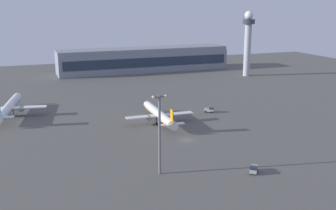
{
  "coord_description": "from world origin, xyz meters",
  "views": [
    {
      "loc": [
        -54.57,
        -125.59,
        47.49
      ],
      "look_at": [
        6.24,
        35.13,
        4.0
      ],
      "focal_mm": 43.39,
      "sensor_mm": 36.0,
      "label": 1
    }
  ],
  "objects_px": {
    "control_tower": "(248,39)",
    "airplane_taxiway_distant": "(160,115)",
    "apron_light_east": "(160,129)",
    "cargo_loader": "(254,169)",
    "maintenance_van": "(209,110)",
    "airplane_far_stand": "(9,107)"
  },
  "relations": [
    {
      "from": "control_tower",
      "to": "airplane_taxiway_distant",
      "type": "distance_m",
      "value": 124.76
    },
    {
      "from": "apron_light_east",
      "to": "control_tower",
      "type": "bearing_deg",
      "value": 50.42
    },
    {
      "from": "control_tower",
      "to": "apron_light_east",
      "type": "height_order",
      "value": "control_tower"
    },
    {
      "from": "control_tower",
      "to": "cargo_loader",
      "type": "bearing_deg",
      "value": -120.57
    },
    {
      "from": "apron_light_east",
      "to": "maintenance_van",
      "type": "bearing_deg",
      "value": 51.99
    },
    {
      "from": "airplane_far_stand",
      "to": "control_tower",
      "type": "bearing_deg",
      "value": 29.87
    },
    {
      "from": "control_tower",
      "to": "airplane_far_stand",
      "type": "distance_m",
      "value": 157.75
    },
    {
      "from": "maintenance_van",
      "to": "apron_light_east",
      "type": "relative_size",
      "value": 0.19
    },
    {
      "from": "control_tower",
      "to": "cargo_loader",
      "type": "xyz_separation_m",
      "value": [
        -82.32,
        -139.35,
        -23.16
      ]
    },
    {
      "from": "maintenance_van",
      "to": "airplane_far_stand",
      "type": "bearing_deg",
      "value": -69.04
    },
    {
      "from": "control_tower",
      "to": "maintenance_van",
      "type": "xyz_separation_m",
      "value": [
        -64.76,
        -75.32,
        -23.16
      ]
    },
    {
      "from": "airplane_far_stand",
      "to": "maintenance_van",
      "type": "height_order",
      "value": "airplane_far_stand"
    },
    {
      "from": "control_tower",
      "to": "apron_light_east",
      "type": "xyz_separation_m",
      "value": [
        -107.75,
        -130.33,
        -10.96
      ]
    },
    {
      "from": "airplane_far_stand",
      "to": "maintenance_van",
      "type": "relative_size",
      "value": 9.02
    },
    {
      "from": "airplane_taxiway_distant",
      "to": "airplane_far_stand",
      "type": "distance_m",
      "value": 65.65
    },
    {
      "from": "maintenance_van",
      "to": "apron_light_east",
      "type": "bearing_deg",
      "value": -0.48
    },
    {
      "from": "airplane_taxiway_distant",
      "to": "maintenance_van",
      "type": "distance_m",
      "value": 27.3
    },
    {
      "from": "control_tower",
      "to": "cargo_loader",
      "type": "distance_m",
      "value": 163.5
    },
    {
      "from": "airplane_taxiway_distant",
      "to": "apron_light_east",
      "type": "relative_size",
      "value": 1.55
    },
    {
      "from": "maintenance_van",
      "to": "cargo_loader",
      "type": "relative_size",
      "value": 1.01
    },
    {
      "from": "airplane_far_stand",
      "to": "cargo_loader",
      "type": "relative_size",
      "value": 9.08
    },
    {
      "from": "airplane_taxiway_distant",
      "to": "airplane_far_stand",
      "type": "relative_size",
      "value": 0.89
    }
  ]
}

